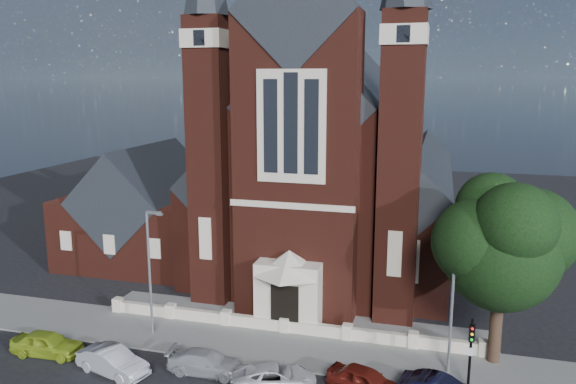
% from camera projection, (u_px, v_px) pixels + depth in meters
% --- Properties ---
extents(ground, '(120.00, 120.00, 0.00)m').
position_uv_depth(ground, '(314.00, 286.00, 43.81)').
color(ground, black).
rests_on(ground, ground).
extents(pavement_strip, '(60.00, 5.00, 0.12)m').
position_uv_depth(pavement_strip, '(276.00, 347.00, 33.90)').
color(pavement_strip, slate).
rests_on(pavement_strip, ground).
extents(forecourt_paving, '(26.00, 3.00, 0.14)m').
position_uv_depth(forecourt_paving, '(293.00, 320.00, 37.67)').
color(forecourt_paving, slate).
rests_on(forecourt_paving, ground).
extents(forecourt_wall, '(24.00, 0.40, 0.90)m').
position_uv_depth(forecourt_wall, '(285.00, 333.00, 35.79)').
color(forecourt_wall, beige).
rests_on(forecourt_wall, ground).
extents(church, '(20.01, 34.90, 29.20)m').
position_uv_depth(church, '(335.00, 167.00, 49.68)').
color(church, '#4B1D14').
rests_on(church, ground).
extents(parish_hall, '(12.00, 12.20, 10.24)m').
position_uv_depth(parish_hall, '(147.00, 214.00, 50.01)').
color(parish_hall, '#4B1D14').
rests_on(parish_hall, ground).
extents(street_tree, '(6.40, 6.60, 10.70)m').
position_uv_depth(street_tree, '(504.00, 247.00, 30.37)').
color(street_tree, black).
rests_on(street_tree, ground).
extents(street_lamp_left, '(1.16, 0.22, 8.09)m').
position_uv_depth(street_lamp_left, '(151.00, 266.00, 34.56)').
color(street_lamp_left, gray).
rests_on(street_lamp_left, ground).
extents(street_lamp_right, '(1.16, 0.22, 8.09)m').
position_uv_depth(street_lamp_right, '(454.00, 295.00, 29.88)').
color(street_lamp_right, gray).
rests_on(street_lamp_right, ground).
extents(traffic_signal, '(0.28, 0.42, 4.00)m').
position_uv_depth(traffic_signal, '(471.00, 346.00, 28.56)').
color(traffic_signal, black).
rests_on(traffic_signal, ground).
extents(car_lime_van, '(4.28, 1.91, 1.43)m').
position_uv_depth(car_lime_van, '(47.00, 344.00, 32.79)').
color(car_lime_van, '#98B424').
rests_on(car_lime_van, ground).
extents(car_silver_a, '(4.60, 2.61, 1.44)m').
position_uv_depth(car_silver_a, '(113.00, 361.00, 30.73)').
color(car_silver_a, '#B1B3B9').
rests_on(car_silver_a, ground).
extents(car_silver_b, '(4.33, 1.82, 1.25)m').
position_uv_depth(car_silver_b, '(206.00, 363.00, 30.80)').
color(car_silver_b, '#A8ACB0').
rests_on(car_silver_b, ground).
extents(car_white_suv, '(4.81, 3.35, 1.22)m').
position_uv_depth(car_white_suv, '(275.00, 377.00, 29.33)').
color(car_white_suv, silver).
rests_on(car_white_suv, ground).
extents(car_dark_red, '(4.45, 2.90, 1.41)m').
position_uv_depth(car_dark_red, '(366.00, 381.00, 28.74)').
color(car_dark_red, maroon).
rests_on(car_dark_red, ground).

